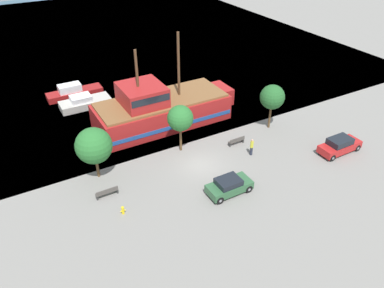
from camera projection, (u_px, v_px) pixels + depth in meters
The scene contains 14 objects.
ground_plane at pixel (201, 165), 35.76m from camera, with size 160.00×160.00×0.00m, color gray.
water_surface at pixel (78, 40), 67.84m from camera, with size 80.00×80.00×0.00m, color #33566B.
pirate_ship at pixel (161, 108), 41.46m from camera, with size 16.00×5.97×10.02m.
moored_boat_dockside at pixel (85, 102), 45.56m from camera, with size 6.02×2.46×1.54m.
moored_boat_outer at pixel (73, 92), 47.96m from camera, with size 6.94×2.02×1.71m.
parked_car_curb_front at pixel (340, 145), 37.17m from camera, with size 4.52×1.81×1.63m.
parked_car_curb_mid at pixel (229, 186), 32.00m from camera, with size 3.94×1.87×1.46m.
fire_hydrant at pixel (123, 210), 29.99m from camera, with size 0.42×0.25×0.76m.
bench_promenade_east at pixel (107, 192), 31.74m from camera, with size 1.91×0.45×0.85m.
bench_promenade_west at pixel (237, 141), 38.53m from camera, with size 1.77×0.45×0.85m.
pedestrian_walking_near at pixel (252, 147), 36.71m from camera, with size 0.32×0.32×1.81m.
tree_row_east at pixel (94, 146), 32.47m from camera, with size 3.25×3.25×4.98m.
tree_row_mideast at pixel (180, 118), 35.91m from camera, with size 2.55×2.55×4.95m.
tree_row_midwest at pixel (272, 97), 39.68m from camera, with size 2.65×2.65×5.04m.
Camera 1 is at (-14.92, -24.71, 21.23)m, focal length 35.00 mm.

